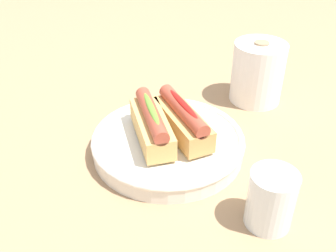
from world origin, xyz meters
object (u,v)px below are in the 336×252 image
(hotdog_front, at_px, (153,125))
(hotdog_back, at_px, (183,120))
(serving_bowl, at_px, (168,143))
(water_glass, at_px, (271,200))
(paper_towel_roll, at_px, (258,73))

(hotdog_front, distance_m, hotdog_back, 0.05)
(serving_bowl, bearing_deg, water_glass, 7.09)
(serving_bowl, xyz_separation_m, water_glass, (0.22, 0.03, 0.02))
(hotdog_front, bearing_deg, paper_towel_roll, 98.48)
(paper_towel_roll, bearing_deg, serving_bowl, -79.12)
(serving_bowl, bearing_deg, hotdog_front, -105.71)
(water_glass, distance_m, paper_towel_roll, 0.36)
(hotdog_back, relative_size, paper_towel_roll, 1.17)
(serving_bowl, relative_size, paper_towel_roll, 2.04)
(hotdog_front, height_order, paper_towel_roll, paper_towel_roll)
(hotdog_front, bearing_deg, hotdog_back, 74.29)
(hotdog_back, height_order, water_glass, hotdog_back)
(hotdog_front, height_order, hotdog_back, same)
(serving_bowl, distance_m, paper_towel_roll, 0.27)
(hotdog_front, distance_m, paper_towel_roll, 0.29)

